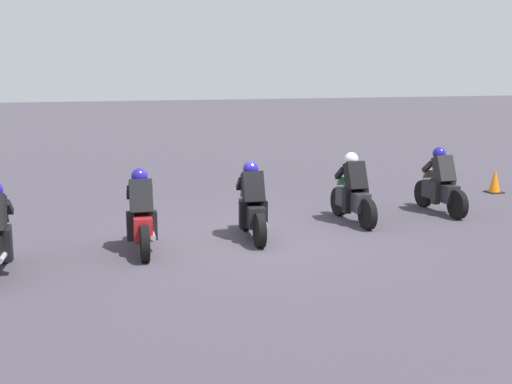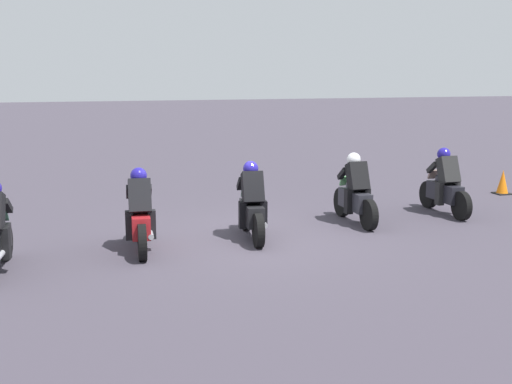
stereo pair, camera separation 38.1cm
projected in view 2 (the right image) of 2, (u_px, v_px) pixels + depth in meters
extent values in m
plane|color=#3F3945|center=(255.00, 239.00, 12.92)|extent=(120.00, 120.00, 0.00)
cylinder|color=black|center=(428.00, 194.00, 15.81)|extent=(0.64, 0.15, 0.64)
cylinder|color=black|center=(461.00, 206.00, 14.48)|extent=(0.64, 0.15, 0.64)
cube|color=black|center=(445.00, 192.00, 15.11)|extent=(1.10, 0.34, 0.40)
ellipsoid|color=black|center=(443.00, 179.00, 15.15)|extent=(0.48, 0.31, 0.24)
cube|color=red|center=(457.00, 195.00, 14.63)|extent=(0.06, 0.16, 0.08)
cylinder|color=#A5A5AD|center=(459.00, 200.00, 14.85)|extent=(0.42, 0.11, 0.10)
cube|color=black|center=(448.00, 170.00, 14.93)|extent=(0.49, 0.41, 0.66)
sphere|color=#221B90|center=(444.00, 154.00, 15.07)|extent=(0.30, 0.30, 0.30)
cube|color=#7D655B|center=(434.00, 174.00, 15.53)|extent=(0.16, 0.26, 0.23)
cube|color=black|center=(440.00, 194.00, 14.95)|extent=(0.18, 0.14, 0.52)
cube|color=black|center=(455.00, 193.00, 15.05)|extent=(0.18, 0.14, 0.52)
cube|color=black|center=(432.00, 167.00, 15.23)|extent=(0.39, 0.11, 0.31)
cube|color=black|center=(446.00, 167.00, 15.33)|extent=(0.39, 0.11, 0.31)
cylinder|color=black|center=(342.00, 202.00, 14.90)|extent=(0.64, 0.15, 0.64)
cylinder|color=black|center=(369.00, 215.00, 13.58)|extent=(0.64, 0.15, 0.64)
cube|color=#28282F|center=(355.00, 200.00, 14.21)|extent=(1.10, 0.33, 0.40)
ellipsoid|color=#28282F|center=(353.00, 185.00, 14.25)|extent=(0.48, 0.30, 0.24)
cube|color=red|center=(365.00, 204.00, 13.72)|extent=(0.06, 0.16, 0.08)
cylinder|color=#A5A5AD|center=(369.00, 209.00, 13.94)|extent=(0.42, 0.10, 0.10)
cube|color=black|center=(358.00, 177.00, 14.02)|extent=(0.49, 0.40, 0.66)
sphere|color=silver|center=(354.00, 159.00, 14.16)|extent=(0.30, 0.30, 0.30)
cube|color=#498A4F|center=(346.00, 181.00, 14.62)|extent=(0.16, 0.26, 0.23)
cube|color=black|center=(349.00, 202.00, 14.04)|extent=(0.18, 0.14, 0.52)
cube|color=black|center=(366.00, 201.00, 14.15)|extent=(0.18, 0.14, 0.52)
cube|color=black|center=(343.00, 174.00, 14.32)|extent=(0.39, 0.10, 0.31)
cube|color=black|center=(358.00, 173.00, 14.42)|extent=(0.39, 0.10, 0.31)
cylinder|color=black|center=(246.00, 215.00, 13.61)|extent=(0.65, 0.21, 0.64)
cylinder|color=black|center=(258.00, 231.00, 12.26)|extent=(0.65, 0.21, 0.64)
cube|color=black|center=(252.00, 213.00, 12.90)|extent=(1.13, 0.43, 0.40)
ellipsoid|color=black|center=(251.00, 197.00, 12.94)|extent=(0.51, 0.35, 0.24)
cube|color=red|center=(257.00, 218.00, 12.40)|extent=(0.08, 0.17, 0.08)
cylinder|color=#A5A5AD|center=(263.00, 223.00, 12.62)|extent=(0.43, 0.14, 0.10)
cube|color=black|center=(253.00, 188.00, 12.71)|extent=(0.52, 0.45, 0.66)
sphere|color=#221B90|center=(251.00, 169.00, 12.86)|extent=(0.33, 0.33, 0.30)
cube|color=slate|center=(247.00, 191.00, 13.32)|extent=(0.18, 0.27, 0.23)
cube|color=black|center=(243.00, 215.00, 12.75)|extent=(0.19, 0.16, 0.52)
cube|color=black|center=(263.00, 214.00, 12.82)|extent=(0.19, 0.16, 0.52)
cube|color=black|center=(240.00, 184.00, 13.04)|extent=(0.39, 0.14, 0.31)
cube|color=black|center=(258.00, 183.00, 13.11)|extent=(0.39, 0.14, 0.31)
cylinder|color=black|center=(139.00, 224.00, 12.75)|extent=(0.65, 0.19, 0.64)
cylinder|color=black|center=(142.00, 243.00, 11.40)|extent=(0.65, 0.19, 0.64)
cube|color=#A61C21|center=(140.00, 223.00, 12.05)|extent=(1.12, 0.40, 0.40)
ellipsoid|color=#A61C21|center=(140.00, 206.00, 12.09)|extent=(0.50, 0.34, 0.24)
cube|color=red|center=(141.00, 229.00, 11.55)|extent=(0.07, 0.16, 0.08)
cylinder|color=#A5A5AD|center=(151.00, 234.00, 11.77)|extent=(0.43, 0.13, 0.10)
cube|color=black|center=(140.00, 196.00, 11.86)|extent=(0.51, 0.44, 0.66)
sphere|color=#221B90|center=(139.00, 176.00, 12.01)|extent=(0.32, 0.32, 0.30)
cube|color=slate|center=(139.00, 200.00, 12.46)|extent=(0.17, 0.27, 0.23)
cube|color=black|center=(129.00, 225.00, 11.89)|extent=(0.19, 0.15, 0.52)
cube|color=black|center=(152.00, 224.00, 11.97)|extent=(0.19, 0.15, 0.52)
cube|color=black|center=(129.00, 192.00, 12.18)|extent=(0.39, 0.13, 0.31)
cube|color=black|center=(149.00, 191.00, 12.25)|extent=(0.39, 0.13, 0.31)
cylinder|color=black|center=(5.00, 242.00, 11.45)|extent=(0.65, 0.23, 0.64)
cylinder|color=#A5A5AD|center=(0.00, 255.00, 10.44)|extent=(0.43, 0.16, 0.10)
cube|color=#51836C|center=(0.00, 215.00, 11.16)|extent=(0.19, 0.28, 0.23)
cube|color=black|center=(5.00, 243.00, 10.65)|extent=(0.20, 0.16, 0.52)
cube|color=black|center=(7.00, 206.00, 10.94)|extent=(0.40, 0.15, 0.31)
cube|color=black|center=(502.00, 193.00, 17.61)|extent=(0.40, 0.40, 0.03)
cone|color=orange|center=(503.00, 182.00, 17.55)|extent=(0.32, 0.32, 0.64)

